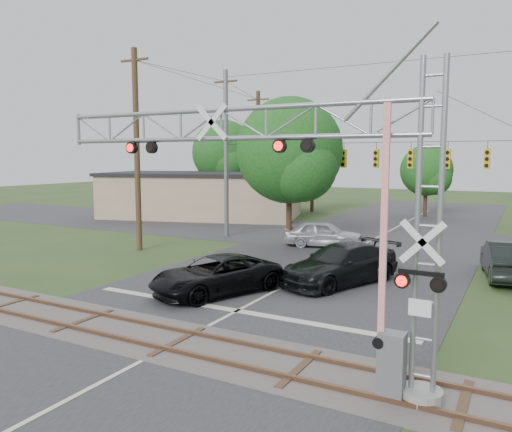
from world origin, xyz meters
The scene contains 13 objects.
ground centered at (0.00, 0.00, 0.00)m, with size 160.00×160.00×0.00m, color #29411E.
road_main centered at (0.00, 10.00, 0.01)m, with size 14.00×90.00×0.02m, color #272629.
road_cross centered at (0.00, 24.00, 0.01)m, with size 90.00×12.00×0.02m, color #272629.
railroad_track centered at (0.00, 2.00, 0.03)m, with size 90.00×3.20×0.17m.
crossing_gantry centered at (3.85, 1.63, 4.76)m, with size 11.23×0.99×7.71m.
traffic_signal_span centered at (0.85, 20.00, 5.69)m, with size 19.34×0.36×11.50m.
pickup_black centered at (-2.00, 7.17, 0.77)m, with size 2.57×5.56×1.55m, color black.
car_dark centered at (1.93, 11.15, 0.87)m, with size 2.44×6.01×1.75m, color black.
sedan_silver centered at (-2.02, 19.45, 0.82)m, with size 1.95×4.84×1.65m, color #ABAEB3.
suv_dark centered at (8.40, 15.68, 0.89)m, with size 1.88×5.40×1.78m, color black.
commercial_building centered at (-17.76, 28.95, 2.09)m, with size 19.66×13.70×4.16m.
utility_poles centered at (2.53, 23.08, 5.99)m, with size 25.67×27.53×12.67m.
treeline centered at (-1.85, 33.49, 5.60)m, with size 50.54×28.56×9.58m.
Camera 1 is at (9.00, -9.57, 5.56)m, focal length 35.00 mm.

